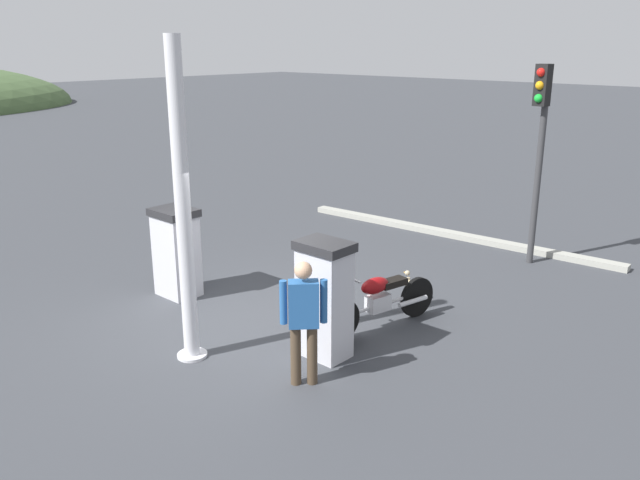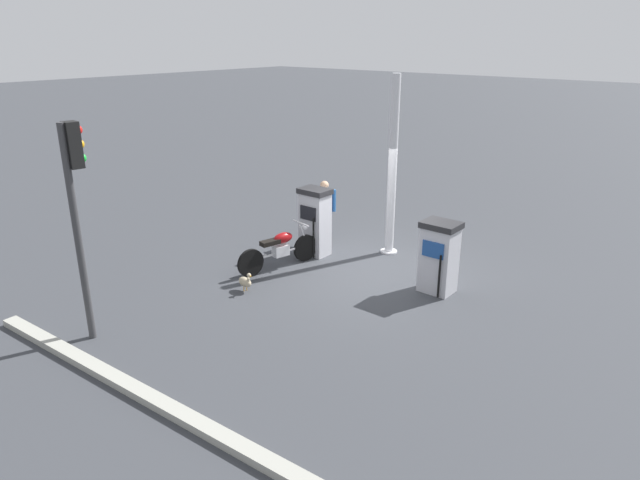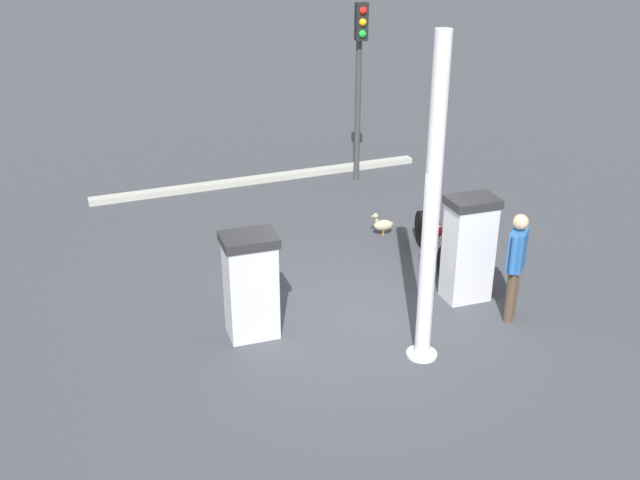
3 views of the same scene
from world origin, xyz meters
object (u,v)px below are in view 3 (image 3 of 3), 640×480
(motorcycle_near_pump, at_px, (433,239))
(roadside_traffic_light, at_px, (360,62))
(attendant_person, at_px, (516,260))
(fuel_pump_far, at_px, (251,285))
(wandering_duck, at_px, (383,225))
(fuel_pump_near, at_px, (468,248))
(canopy_support_pole, at_px, (431,214))

(motorcycle_near_pump, relative_size, roadside_traffic_light, 0.56)
(attendant_person, distance_m, roadside_traffic_light, 6.34)
(roadside_traffic_light, bearing_deg, attendant_person, 179.63)
(fuel_pump_far, height_order, wandering_duck, fuel_pump_far)
(attendant_person, xyz_separation_m, wandering_duck, (3.23, 0.59, -0.69))
(fuel_pump_near, height_order, canopy_support_pole, canopy_support_pole)
(fuel_pump_far, distance_m, roadside_traffic_light, 6.72)
(canopy_support_pole, bearing_deg, fuel_pump_far, 58.04)
(wandering_duck, bearing_deg, roadside_traffic_light, -12.22)
(fuel_pump_near, height_order, roadside_traffic_light, roadside_traffic_light)
(fuel_pump_far, relative_size, canopy_support_pole, 0.36)
(attendant_person, xyz_separation_m, roadside_traffic_light, (6.13, -0.04, 1.61))
(fuel_pump_far, xyz_separation_m, attendant_person, (-0.73, -3.56, 0.15))
(roadside_traffic_light, xyz_separation_m, canopy_support_pole, (-6.62, 1.64, -0.52))
(wandering_duck, distance_m, canopy_support_pole, 4.24)
(fuel_pump_near, xyz_separation_m, attendant_person, (-0.73, -0.32, 0.09))
(fuel_pump_far, bearing_deg, motorcycle_near_pump, -70.58)
(fuel_pump_far, relative_size, motorcycle_near_pump, 0.71)
(attendant_person, bearing_deg, fuel_pump_far, 78.35)
(fuel_pump_near, relative_size, attendant_person, 1.01)
(fuel_pump_far, xyz_separation_m, motorcycle_near_pump, (1.15, -3.28, -0.30))
(roadside_traffic_light, bearing_deg, fuel_pump_far, 146.27)
(fuel_pump_far, xyz_separation_m, canopy_support_pole, (-1.22, -1.96, 1.24))
(fuel_pump_far, distance_m, motorcycle_near_pump, 3.49)
(roadside_traffic_light, relative_size, canopy_support_pole, 0.89)
(attendant_person, distance_m, canopy_support_pole, 2.00)
(motorcycle_near_pump, bearing_deg, fuel_pump_far, 109.42)
(fuel_pump_far, distance_m, attendant_person, 3.64)
(fuel_pump_near, height_order, wandering_duck, fuel_pump_near)
(roadside_traffic_light, bearing_deg, fuel_pump_near, 176.19)
(attendant_person, bearing_deg, roadside_traffic_light, -0.37)
(wandering_duck, bearing_deg, fuel_pump_far, 129.96)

